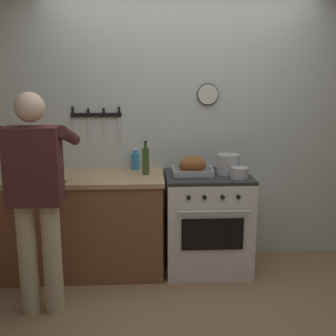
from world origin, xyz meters
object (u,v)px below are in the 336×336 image
object	(u,v)px
saucepan	(240,173)
bottle_soy_sauce	(25,162)
stove	(207,222)
bottle_vinegar	(17,164)
bottle_olive_oil	(146,161)
cutting_board	(48,178)
roasting_pan	(193,167)
bottle_cooking_oil	(49,161)
stock_pot	(228,164)
bottle_dish_soap	(135,161)
person_cook	(36,191)

from	to	relation	value
saucepan	bottle_soy_sauce	world-z (taller)	bottle_soy_sauce
stove	bottle_vinegar	distance (m)	1.79
bottle_olive_oil	cutting_board	bearing A→B (deg)	-169.56
roasting_pan	bottle_olive_oil	world-z (taller)	bottle_olive_oil
cutting_board	bottle_vinegar	world-z (taller)	bottle_vinegar
cutting_board	bottle_olive_oil	xyz separation A→B (m)	(0.84, 0.15, 0.12)
roasting_pan	bottle_olive_oil	bearing A→B (deg)	171.04
bottle_cooking_oil	stock_pot	bearing A→B (deg)	-5.27
bottle_soy_sauce	bottle_dish_soap	distance (m)	1.01
stove	cutting_board	bearing A→B (deg)	-175.21
stock_pot	bottle_olive_oil	distance (m)	0.75
person_cook	bottle_olive_oil	size ratio (longest dim) A/B	5.46
cutting_board	bottle_cooking_oil	xyz separation A→B (m)	(-0.06, 0.29, 0.09)
bottle_olive_oil	bottle_cooking_oil	bearing A→B (deg)	171.48
stove	roasting_pan	bearing A→B (deg)	-168.91
saucepan	bottle_vinegar	xyz separation A→B (m)	(-1.95, 0.18, 0.06)
person_cook	bottle_vinegar	size ratio (longest dim) A/B	6.18
person_cook	stove	bearing A→B (deg)	-69.86
stock_pot	bottle_cooking_oil	distance (m)	1.65
roasting_pan	saucepan	size ratio (longest dim) A/B	2.24
bottle_dish_soap	stock_pot	bearing A→B (deg)	-15.14
bottle_olive_oil	bottle_vinegar	bearing A→B (deg)	-179.88
cutting_board	bottle_cooking_oil	bearing A→B (deg)	101.26
roasting_pan	bottle_vinegar	world-z (taller)	bottle_vinegar
stove	person_cook	distance (m)	1.59
person_cook	bottle_cooking_oil	xyz separation A→B (m)	(-0.10, 0.84, 0.05)
saucepan	cutting_board	world-z (taller)	saucepan
person_cook	cutting_board	distance (m)	0.55
roasting_pan	stock_pot	size ratio (longest dim) A/B	1.70
cutting_board	bottle_cooking_oil	size ratio (longest dim) A/B	1.47
stock_pot	saucepan	distance (m)	0.19
person_cook	cutting_board	xyz separation A→B (m)	(-0.04, 0.55, -0.04)
bottle_olive_oil	bottle_cooking_oil	xyz separation A→B (m)	(-0.89, 0.13, -0.03)
roasting_pan	cutting_board	bearing A→B (deg)	-175.96
bottle_cooking_oil	bottle_dish_soap	bearing A→B (deg)	5.57
bottle_soy_sauce	bottle_cooking_oil	size ratio (longest dim) A/B	0.90
stove	bottle_soy_sauce	bearing A→B (deg)	173.61
saucepan	roasting_pan	bearing A→B (deg)	163.30
roasting_pan	cutting_board	world-z (taller)	roasting_pan
bottle_soy_sauce	bottle_vinegar	bearing A→B (deg)	-100.21
bottle_vinegar	bottle_olive_oil	bearing A→B (deg)	0.12
person_cook	bottle_olive_oil	xyz separation A→B (m)	(0.79, 0.70, 0.08)
bottle_soy_sauce	bottle_vinegar	size ratio (longest dim) A/B	0.82
stove	bottle_vinegar	size ratio (longest dim) A/B	3.35
person_cook	cutting_board	size ratio (longest dim) A/B	4.61
cutting_board	bottle_vinegar	bearing A→B (deg)	153.29
bottle_olive_oil	bottle_soy_sauce	bearing A→B (deg)	172.29
stove	bottle_dish_soap	xyz separation A→B (m)	(-0.66, 0.25, 0.53)
stock_pot	cutting_board	distance (m)	1.59
stove	person_cook	bearing A→B (deg)	-153.88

